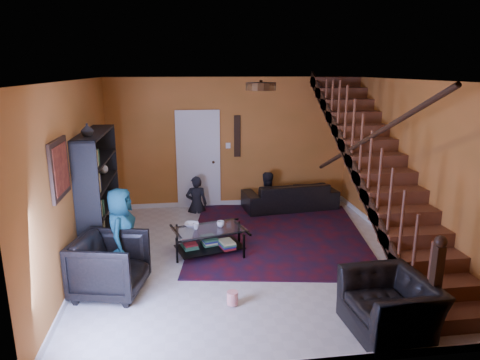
{
  "coord_description": "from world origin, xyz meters",
  "views": [
    {
      "loc": [
        -1.04,
        -6.37,
        2.96
      ],
      "look_at": [
        -0.11,
        0.4,
        1.18
      ],
      "focal_mm": 32.0,
      "sensor_mm": 36.0,
      "label": 1
    }
  ],
  "objects_px": {
    "armchair_left": "(110,265)",
    "coffee_table": "(209,239)",
    "sofa": "(290,196)",
    "armchair_right": "(390,305)",
    "bookshelf": "(100,195)"
  },
  "relations": [
    {
      "from": "armchair_right",
      "to": "coffee_table",
      "type": "height_order",
      "value": "armchair_right"
    },
    {
      "from": "bookshelf",
      "to": "armchair_right",
      "type": "relative_size",
      "value": 1.99
    },
    {
      "from": "sofa",
      "to": "armchair_right",
      "type": "relative_size",
      "value": 1.99
    },
    {
      "from": "sofa",
      "to": "armchair_left",
      "type": "distance_m",
      "value": 4.61
    },
    {
      "from": "armchair_right",
      "to": "coffee_table",
      "type": "distance_m",
      "value": 3.1
    },
    {
      "from": "sofa",
      "to": "armchair_right",
      "type": "height_order",
      "value": "armchair_right"
    },
    {
      "from": "coffee_table",
      "to": "armchair_right",
      "type": "bearing_deg",
      "value": -51.92
    },
    {
      "from": "sofa",
      "to": "armchair_left",
      "type": "height_order",
      "value": "armchair_left"
    },
    {
      "from": "bookshelf",
      "to": "armchair_right",
      "type": "distance_m",
      "value": 4.69
    },
    {
      "from": "armchair_right",
      "to": "coffee_table",
      "type": "xyz_separation_m",
      "value": [
        -1.91,
        2.44,
        -0.08
      ]
    },
    {
      "from": "armchair_left",
      "to": "coffee_table",
      "type": "relative_size",
      "value": 0.71
    },
    {
      "from": "sofa",
      "to": "armchair_right",
      "type": "distance_m",
      "value": 4.55
    },
    {
      "from": "bookshelf",
      "to": "sofa",
      "type": "xyz_separation_m",
      "value": [
        3.65,
        1.7,
        -0.67
      ]
    },
    {
      "from": "armchair_left",
      "to": "coffee_table",
      "type": "bearing_deg",
      "value": -38.57
    },
    {
      "from": "bookshelf",
      "to": "armchair_left",
      "type": "distance_m",
      "value": 1.66
    }
  ]
}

